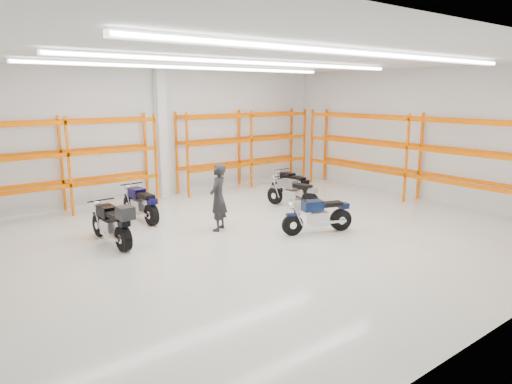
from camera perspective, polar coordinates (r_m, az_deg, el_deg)
ground at (r=12.02m, az=1.15°, el=-5.44°), size 14.00×14.00×0.00m
room_shell at (r=11.47m, az=1.14°, el=10.40°), size 14.02×12.02×4.51m
motorcycle_main at (r=12.26m, az=8.06°, el=-2.97°), size 1.94×0.90×0.98m
motorcycle_back_a at (r=11.64m, az=-17.43°, el=-3.85°), size 0.70×2.19×1.12m
motorcycle_back_b at (r=13.69m, az=-14.18°, el=-1.52°), size 0.69×2.08×1.02m
motorcycle_back_c at (r=14.72m, az=4.80°, el=-0.25°), size 0.68×2.04×1.01m
motorcycle_back_d at (r=16.32m, az=4.50°, el=0.90°), size 0.64×1.93×0.95m
standing_man at (r=12.29m, az=-4.75°, el=-0.67°), size 0.79×0.75×1.82m
structural_column at (r=16.45m, az=-11.74°, el=7.14°), size 0.32×0.32×4.50m
pallet_racking_back_left at (r=14.99m, az=-22.83°, el=4.16°), size 5.67×0.87×3.00m
pallet_racking_back_right at (r=17.96m, az=-1.35°, el=6.32°), size 5.67×0.87×3.00m
pallet_racking_side at (r=16.42m, az=19.16°, el=5.17°), size 0.87×9.07×3.00m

